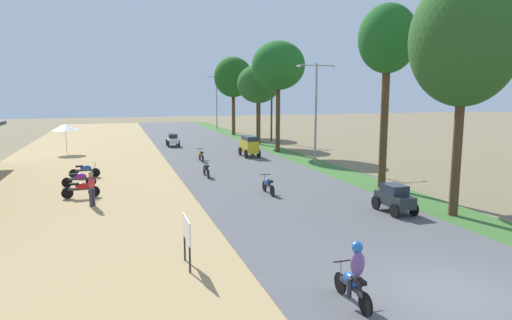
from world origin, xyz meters
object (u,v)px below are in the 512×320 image
object	(u,v)px
parked_motorbike_nearest	(81,188)
median_tree_second	(388,41)
motorbike_foreground_rider	(354,275)
median_tree_fifth	(233,77)
car_van_yellow	(249,145)
parked_motorbike_second	(79,178)
motorbike_ahead_second	(268,184)
street_signboard	(187,233)
pedestrian_on_shoulder	(92,187)
car_hatchback_charcoal	(394,197)
parked_motorbike_third	(85,170)
median_tree_third	(278,66)
median_tree_nearest	(464,41)
streetlamp_mid	(217,98)
median_tree_fourth	(258,84)
utility_pole_near	(272,102)
motorbike_ahead_fourth	(201,155)
motorbike_ahead_third	(206,169)
streetlamp_near	(316,106)
car_sedan_white	(173,139)
vendor_umbrella	(65,127)

from	to	relation	value
parked_motorbike_nearest	median_tree_second	bearing A→B (deg)	-8.01
parked_motorbike_nearest	motorbike_foreground_rider	distance (m)	15.85
median_tree_second	median_tree_fifth	world-z (taller)	median_tree_second
car_van_yellow	parked_motorbike_second	bearing A→B (deg)	-145.45
car_van_yellow	motorbike_ahead_second	distance (m)	13.55
parked_motorbike_nearest	median_tree_second	xyz separation A→B (m)	(15.63, -2.20, 7.33)
street_signboard	pedestrian_on_shoulder	xyz separation A→B (m)	(-3.06, 8.49, -0.14)
car_hatchback_charcoal	parked_motorbike_third	bearing A→B (deg)	136.36
pedestrian_on_shoulder	median_tree_third	bearing A→B (deg)	46.48
parked_motorbike_nearest	motorbike_ahead_second	bearing A→B (deg)	-12.22
median_tree_nearest	streetlamp_mid	world-z (taller)	median_tree_nearest
median_tree_fifth	motorbike_foreground_rider	world-z (taller)	median_tree_fifth
median_tree_fourth	utility_pole_near	bearing A→B (deg)	47.75
motorbike_ahead_fourth	motorbike_foreground_rider	bearing A→B (deg)	-91.60
street_signboard	motorbike_ahead_third	xyz separation A→B (m)	(3.32, 14.06, -0.53)
pedestrian_on_shoulder	parked_motorbike_second	bearing A→B (deg)	100.42
parked_motorbike_third	motorbike_ahead_second	size ratio (longest dim) A/B	1.00
parked_motorbike_nearest	car_van_yellow	bearing A→B (deg)	43.18
street_signboard	streetlamp_mid	distance (m)	51.97
parked_motorbike_second	pedestrian_on_shoulder	xyz separation A→B (m)	(0.87, -4.72, 0.41)
parked_motorbike_nearest	streetlamp_near	world-z (taller)	streetlamp_near
median_tree_third	motorbike_foreground_rider	distance (m)	29.63
streetlamp_near	car_van_yellow	distance (m)	6.76
parked_motorbike_nearest	pedestrian_on_shoulder	size ratio (longest dim) A/B	1.11
median_tree_second	motorbike_ahead_third	size ratio (longest dim) A/B	5.44
parked_motorbike_second	street_signboard	bearing A→B (deg)	-73.45
car_hatchback_charcoal	motorbike_ahead_fourth	xyz separation A→B (m)	(-5.32, 16.96, -0.17)
car_sedan_white	vendor_umbrella	bearing A→B (deg)	-165.37
parked_motorbike_third	vendor_umbrella	bearing A→B (deg)	100.12
parked_motorbike_second	motorbike_foreground_rider	xyz separation A→B (m)	(7.42, -16.96, 0.30)
streetlamp_near	motorbike_ahead_third	bearing A→B (deg)	-161.33
vendor_umbrella	motorbike_ahead_third	size ratio (longest dim) A/B	1.40
car_sedan_white	motorbike_foreground_rider	world-z (taller)	motorbike_foreground_rider
vendor_umbrella	motorbike_ahead_second	world-z (taller)	vendor_umbrella
median_tree_third	median_tree_fifth	world-z (taller)	median_tree_third
median_tree_third	car_sedan_white	bearing A→B (deg)	141.46
street_signboard	streetlamp_mid	size ratio (longest dim) A/B	0.20
utility_pole_near	car_hatchback_charcoal	xyz separation A→B (m)	(-4.53, -29.08, -3.44)
parked_motorbike_second	car_sedan_white	bearing A→B (deg)	67.48
parked_motorbike_second	median_tree_fourth	bearing A→B (deg)	46.90
median_tree_fifth	motorbike_ahead_fourth	bearing A→B (deg)	-111.05
street_signboard	car_hatchback_charcoal	world-z (taller)	street_signboard
parked_motorbike_third	street_signboard	distance (m)	16.50
median_tree_fifth	streetlamp_near	bearing A→B (deg)	-89.71
median_tree_fourth	motorbike_ahead_second	size ratio (longest dim) A/B	4.39
median_tree_fifth	car_hatchback_charcoal	size ratio (longest dim) A/B	4.69
median_tree_fourth	streetlamp_near	xyz separation A→B (m)	(0.25, -12.98, -1.75)
pedestrian_on_shoulder	vendor_umbrella	bearing A→B (deg)	98.40
parked_motorbike_second	motorbike_ahead_third	distance (m)	7.29
car_hatchback_charcoal	streetlamp_near	bearing A→B (deg)	79.50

